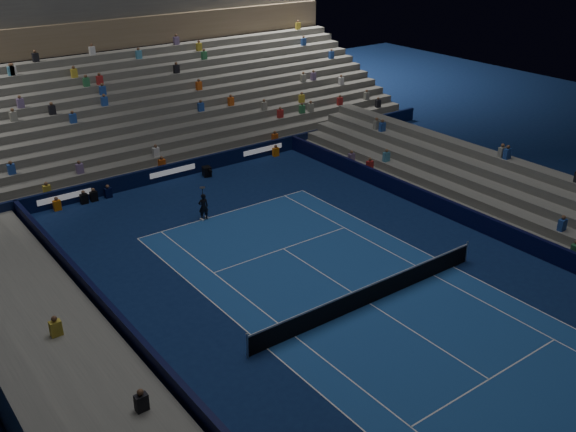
{
  "coord_description": "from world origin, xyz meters",
  "views": [
    {
      "loc": [
        -17.43,
        -17.46,
        15.61
      ],
      "look_at": [
        0.0,
        6.0,
        2.0
      ],
      "focal_mm": 40.89,
      "sensor_mm": 36.0,
      "label": 1
    }
  ],
  "objects": [
    {
      "name": "ground",
      "position": [
        0.0,
        0.0,
        0.0
      ],
      "size": [
        90.0,
        90.0,
        0.0
      ],
      "primitive_type": "plane",
      "color": "#0C1D4A",
      "rests_on": "ground"
    },
    {
      "name": "tennis_net",
      "position": [
        0.0,
        0.0,
        0.5
      ],
      "size": [
        12.9,
        0.1,
        1.1
      ],
      "color": "#B2B2B7",
      "rests_on": "ground"
    },
    {
      "name": "tennis_player",
      "position": [
        -1.46,
        11.9,
        0.77
      ],
      "size": [
        0.62,
        0.47,
        1.54
      ],
      "primitive_type": "imported",
      "rotation": [
        0.0,
        0.0,
        2.95
      ],
      "color": "black",
      "rests_on": "ground"
    },
    {
      "name": "grandstand_east",
      "position": [
        13.17,
        0.0,
        0.92
      ],
      "size": [
        5.0,
        37.0,
        2.5
      ],
      "color": "slate",
      "rests_on": "ground"
    },
    {
      "name": "grandstand_main",
      "position": [
        0.0,
        27.9,
        3.38
      ],
      "size": [
        44.0,
        15.2,
        11.2
      ],
      "color": "#5E5E5A",
      "rests_on": "ground"
    },
    {
      "name": "sponsor_barrier_west",
      "position": [
        -9.7,
        0.0,
        0.5
      ],
      "size": [
        0.25,
        37.0,
        1.0
      ],
      "primitive_type": "cube",
      "color": "black",
      "rests_on": "ground"
    },
    {
      "name": "broadcast_camera",
      "position": [
        2.01,
        17.52,
        0.33
      ],
      "size": [
        0.58,
        0.99,
        0.64
      ],
      "color": "black",
      "rests_on": "ground"
    },
    {
      "name": "sponsor_barrier_east",
      "position": [
        9.7,
        0.0,
        0.5
      ],
      "size": [
        0.25,
        37.0,
        1.0
      ],
      "primitive_type": "cube",
      "color": "black",
      "rests_on": "ground"
    },
    {
      "name": "court_surface",
      "position": [
        0.0,
        0.0,
        0.01
      ],
      "size": [
        10.97,
        23.77,
        0.01
      ],
      "primitive_type": "cube",
      "color": "#1A4892",
      "rests_on": "ground"
    },
    {
      "name": "sponsor_barrier_far",
      "position": [
        0.0,
        18.5,
        0.5
      ],
      "size": [
        44.0,
        0.25,
        1.0
      ],
      "primitive_type": "cube",
      "color": "black",
      "rests_on": "ground"
    },
    {
      "name": "grandstand_west",
      "position": [
        -13.17,
        0.0,
        0.92
      ],
      "size": [
        5.0,
        37.0,
        2.5
      ],
      "color": "slate",
      "rests_on": "ground"
    }
  ]
}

